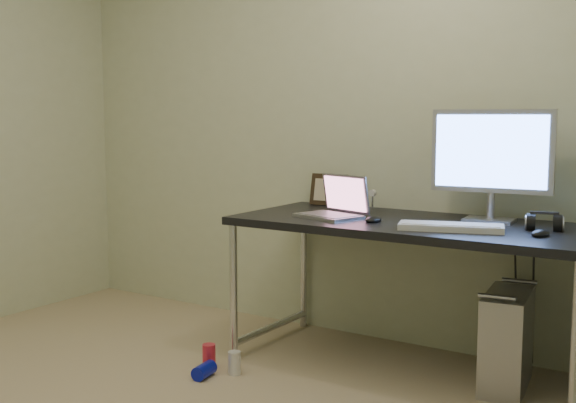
# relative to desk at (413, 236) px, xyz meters

# --- Properties ---
(wall_back) EXTENTS (3.50, 0.02, 2.50)m
(wall_back) POSITION_rel_desk_xyz_m (-0.79, 0.38, 0.57)
(wall_back) COLOR beige
(wall_back) RESTS_ON ground
(wall_right) EXTENTS (0.02, 3.50, 2.50)m
(wall_right) POSITION_rel_desk_xyz_m (0.96, -1.37, 0.57)
(wall_right) COLOR beige
(wall_right) RESTS_ON ground
(desk) EXTENTS (1.76, 0.77, 0.75)m
(desk) POSITION_rel_desk_xyz_m (0.00, 0.00, 0.00)
(desk) COLOR black
(desk) RESTS_ON ground
(tower_computer) EXTENTS (0.25, 0.46, 0.48)m
(tower_computer) POSITION_rel_desk_xyz_m (0.47, 0.03, -0.45)
(tower_computer) COLOR #B6B6BB
(tower_computer) RESTS_ON ground
(cable_a) EXTENTS (0.01, 0.16, 0.69)m
(cable_a) POSITION_rel_desk_xyz_m (0.42, 0.33, -0.28)
(cable_a) COLOR black
(cable_a) RESTS_ON ground
(cable_b) EXTENTS (0.02, 0.11, 0.71)m
(cable_b) POSITION_rel_desk_xyz_m (0.51, 0.31, -0.30)
(cable_b) COLOR black
(cable_b) RESTS_ON ground
(can_red) EXTENTS (0.09, 0.09, 0.12)m
(can_red) POSITION_rel_desk_xyz_m (-0.86, -0.52, -0.62)
(can_red) COLOR red
(can_red) RESTS_ON ground
(can_white) EXTENTS (0.07, 0.07, 0.11)m
(can_white) POSITION_rel_desk_xyz_m (-0.70, -0.53, -0.62)
(can_white) COLOR silver
(can_white) RESTS_ON ground
(can_blue) EXTENTS (0.09, 0.14, 0.07)m
(can_blue) POSITION_rel_desk_xyz_m (-0.79, -0.65, -0.64)
(can_blue) COLOR #0C16B4
(can_blue) RESTS_ON ground
(laptop) EXTENTS (0.36, 0.33, 0.21)m
(laptop) POSITION_rel_desk_xyz_m (-0.39, -0.07, 0.12)
(laptop) COLOR #AFAEB6
(laptop) RESTS_ON desk
(monitor) EXTENTS (0.58, 0.19, 0.54)m
(monitor) POSITION_rel_desk_xyz_m (0.32, 0.19, 0.39)
(monitor) COLOR #AFAEB6
(monitor) RESTS_ON desk
(keyboard) EXTENTS (0.49, 0.28, 0.03)m
(keyboard) POSITION_rel_desk_xyz_m (0.25, -0.16, 0.09)
(keyboard) COLOR silver
(keyboard) RESTS_ON desk
(mouse_right) EXTENTS (0.08, 0.12, 0.04)m
(mouse_right) POSITION_rel_desk_xyz_m (0.63, -0.10, 0.09)
(mouse_right) COLOR black
(mouse_right) RESTS_ON desk
(mouse_left) EXTENTS (0.07, 0.11, 0.04)m
(mouse_left) POSITION_rel_desk_xyz_m (-0.15, -0.12, 0.09)
(mouse_left) COLOR black
(mouse_left) RESTS_ON desk
(headphones) EXTENTS (0.18, 0.10, 0.10)m
(headphones) POSITION_rel_desk_xyz_m (0.60, 0.07, 0.10)
(headphones) COLOR black
(headphones) RESTS_ON desk
(picture_frame) EXTENTS (0.23, 0.08, 0.18)m
(picture_frame) POSITION_rel_desk_xyz_m (-0.65, 0.31, 0.16)
(picture_frame) COLOR black
(picture_frame) RESTS_ON desk
(webcam) EXTENTS (0.04, 0.03, 0.11)m
(webcam) POSITION_rel_desk_xyz_m (-0.36, 0.29, 0.15)
(webcam) COLOR silver
(webcam) RESTS_ON desk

